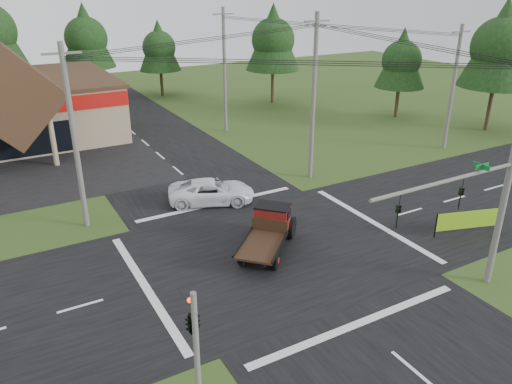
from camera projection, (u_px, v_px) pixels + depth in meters
ground at (273, 251)px, 26.65m from camera, size 120.00×120.00×0.00m
road_ns at (273, 251)px, 26.64m from camera, size 12.00×120.00×0.02m
road_ew at (273, 251)px, 26.64m from camera, size 120.00×12.00×0.02m
traffic_signal_mast at (479, 205)px, 21.51m from camera, size 8.12×0.24×7.00m
traffic_signal_corner at (192, 313)px, 16.02m from camera, size 0.53×2.48×4.40m
utility_pole_nr at (510, 172)px, 21.80m from camera, size 2.00×0.30×11.00m
utility_pole_nw at (74, 138)px, 27.35m from camera, size 2.00×0.30×10.50m
utility_pole_ne at (314, 98)px, 34.35m from camera, size 2.00×0.30×11.50m
utility_pole_far at (453, 87)px, 40.91m from camera, size 2.00×0.30×10.20m
utility_pole_n at (225, 70)px, 45.64m from camera, size 2.00×0.30×11.20m
tree_row_d at (86, 36)px, 57.44m from camera, size 6.16×6.16×11.11m
tree_row_e at (159, 46)px, 59.96m from camera, size 5.04×5.04×9.09m
tree_side_ne at (273, 38)px, 55.91m from camera, size 6.16×6.16×11.11m
tree_side_e_near at (402, 58)px, 50.42m from camera, size 5.04×5.04×9.09m
tree_side_e_far at (501, 44)px, 45.01m from camera, size 6.72×6.72×12.12m
antique_flatbed_truck at (267, 232)px, 26.22m from camera, size 5.31×5.25×2.26m
roadside_banner at (470, 222)px, 28.20m from camera, size 4.22×1.40×1.49m
white_pickup at (212, 191)px, 32.23m from camera, size 6.07×4.41×1.53m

